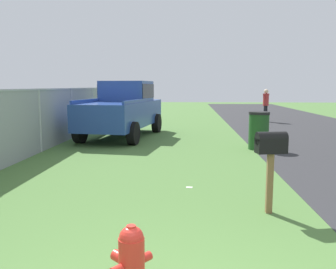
% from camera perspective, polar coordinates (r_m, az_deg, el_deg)
% --- Properties ---
extents(fire_hydrant, '(0.39, 0.39, 0.71)m').
position_cam_1_polar(fire_hydrant, '(3.33, -5.94, -20.22)').
color(fire_hydrant, red).
rests_on(fire_hydrant, ground).
extents(mailbox, '(0.28, 0.47, 1.24)m').
position_cam_1_polar(mailbox, '(5.44, 16.29, -2.28)').
color(mailbox, brown).
rests_on(mailbox, ground).
extents(pickup_truck, '(5.12, 2.67, 2.09)m').
position_cam_1_polar(pickup_truck, '(13.42, -7.21, 4.36)').
color(pickup_truck, '#284793').
rests_on(pickup_truck, ground).
extents(trash_bin, '(0.62, 0.62, 1.14)m').
position_cam_1_polar(trash_bin, '(10.98, 14.44, 0.64)').
color(trash_bin, '#1E4C1E').
rests_on(trash_bin, ground).
extents(pedestrian, '(0.41, 0.42, 1.74)m').
position_cam_1_polar(pedestrian, '(19.58, 15.51, 4.95)').
color(pedestrian, black).
rests_on(pedestrian, ground).
extents(fence_section, '(19.34, 0.07, 1.83)m').
position_cam_1_polar(fence_section, '(12.05, -17.40, 3.12)').
color(fence_section, '#9EA3A8').
rests_on(fence_section, ground).
extents(litter_wrapper_far_scatter, '(0.09, 0.13, 0.01)m').
position_cam_1_polar(litter_wrapper_far_scatter, '(6.76, 3.47, -8.49)').
color(litter_wrapper_far_scatter, silver).
rests_on(litter_wrapper_far_scatter, ground).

